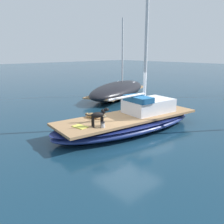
{
  "coord_description": "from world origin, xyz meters",
  "views": [
    {
      "loc": [
        6.85,
        -7.44,
        3.42
      ],
      "look_at": [
        0.0,
        -1.0,
        1.01
      ],
      "focal_mm": 38.32,
      "sensor_mm": 36.0,
      "label": 1
    }
  ],
  "objects_px": {
    "dog_tan": "(93,116)",
    "dog_black": "(99,115)",
    "sailboat_main": "(128,123)",
    "deck_winch": "(103,125)",
    "coiled_rope": "(103,116)",
    "deck_towel": "(80,127)",
    "moored_boat_port_side": "(118,90)"
  },
  "relations": [
    {
      "from": "sailboat_main",
      "to": "dog_black",
      "type": "xyz_separation_m",
      "value": [
        0.24,
        -1.92,
        0.75
      ]
    },
    {
      "from": "coiled_rope",
      "to": "deck_towel",
      "type": "bearing_deg",
      "value": -71.37
    },
    {
      "from": "coiled_rope",
      "to": "sailboat_main",
      "type": "bearing_deg",
      "value": 52.64
    },
    {
      "from": "coiled_rope",
      "to": "deck_towel",
      "type": "height_order",
      "value": "coiled_rope"
    },
    {
      "from": "sailboat_main",
      "to": "deck_winch",
      "type": "bearing_deg",
      "value": -76.29
    },
    {
      "from": "coiled_rope",
      "to": "deck_towel",
      "type": "xyz_separation_m",
      "value": [
        0.53,
        -1.58,
        -0.01
      ]
    },
    {
      "from": "dog_tan",
      "to": "dog_black",
      "type": "bearing_deg",
      "value": -27.54
    },
    {
      "from": "sailboat_main",
      "to": "deck_winch",
      "type": "distance_m",
      "value": 2.0
    },
    {
      "from": "dog_black",
      "to": "moored_boat_port_side",
      "type": "xyz_separation_m",
      "value": [
        -6.08,
        7.06,
        -0.5
      ]
    },
    {
      "from": "sailboat_main",
      "to": "dog_black",
      "type": "height_order",
      "value": "dog_black"
    },
    {
      "from": "moored_boat_port_side",
      "to": "sailboat_main",
      "type": "bearing_deg",
      "value": -41.37
    },
    {
      "from": "moored_boat_port_side",
      "to": "dog_tan",
      "type": "bearing_deg",
      "value": -52.32
    },
    {
      "from": "dog_black",
      "to": "deck_towel",
      "type": "height_order",
      "value": "dog_black"
    },
    {
      "from": "sailboat_main",
      "to": "moored_boat_port_side",
      "type": "xyz_separation_m",
      "value": [
        -5.84,
        5.14,
        0.25
      ]
    },
    {
      "from": "deck_winch",
      "to": "coiled_rope",
      "type": "relative_size",
      "value": 0.65
    },
    {
      "from": "dog_tan",
      "to": "moored_boat_port_side",
      "type": "relative_size",
      "value": 0.12
    },
    {
      "from": "dog_black",
      "to": "coiled_rope",
      "type": "bearing_deg",
      "value": 132.83
    },
    {
      "from": "sailboat_main",
      "to": "deck_winch",
      "type": "height_order",
      "value": "deck_winch"
    },
    {
      "from": "dog_black",
      "to": "deck_towel",
      "type": "relative_size",
      "value": 1.63
    },
    {
      "from": "deck_winch",
      "to": "moored_boat_port_side",
      "type": "xyz_separation_m",
      "value": [
        -6.3,
        7.04,
        -0.17
      ]
    },
    {
      "from": "sailboat_main",
      "to": "dog_tan",
      "type": "bearing_deg",
      "value": -120.62
    },
    {
      "from": "dog_tan",
      "to": "sailboat_main",
      "type": "bearing_deg",
      "value": 59.38
    },
    {
      "from": "deck_towel",
      "to": "dog_black",
      "type": "bearing_deg",
      "value": 54.64
    },
    {
      "from": "dog_black",
      "to": "coiled_rope",
      "type": "xyz_separation_m",
      "value": [
        -0.94,
        1.01,
        -0.4
      ]
    },
    {
      "from": "deck_towel",
      "to": "moored_boat_port_side",
      "type": "height_order",
      "value": "moored_boat_port_side"
    },
    {
      "from": "dog_tan",
      "to": "deck_winch",
      "type": "height_order",
      "value": "dog_tan"
    },
    {
      "from": "deck_winch",
      "to": "coiled_rope",
      "type": "distance_m",
      "value": 1.53
    },
    {
      "from": "sailboat_main",
      "to": "coiled_rope",
      "type": "relative_size",
      "value": 23.18
    },
    {
      "from": "sailboat_main",
      "to": "dog_black",
      "type": "distance_m",
      "value": 2.07
    },
    {
      "from": "deck_winch",
      "to": "coiled_rope",
      "type": "height_order",
      "value": "deck_winch"
    },
    {
      "from": "sailboat_main",
      "to": "deck_towel",
      "type": "relative_size",
      "value": 13.41
    },
    {
      "from": "dog_tan",
      "to": "deck_towel",
      "type": "height_order",
      "value": "dog_tan"
    }
  ]
}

